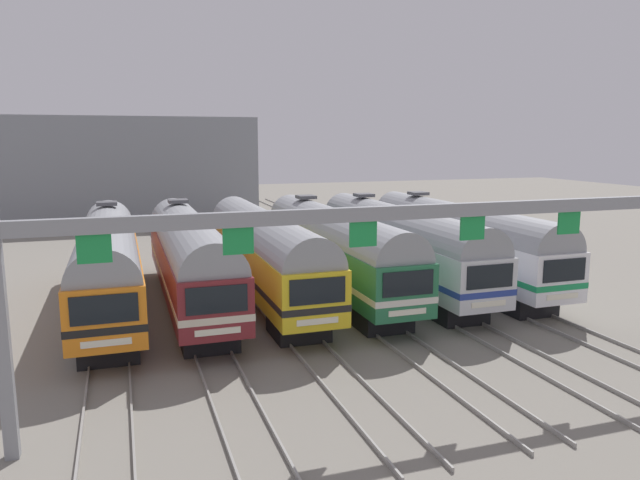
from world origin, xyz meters
The scene contains 10 objects.
ground_plane centered at (0.00, 0.00, 0.00)m, with size 160.00×160.00×0.00m, color gray.
track_bed centered at (0.00, 17.00, 0.07)m, with size 21.04×70.00×0.15m.
commuter_train_orange centered at (-9.77, 0.00, 2.69)m, with size 2.88×18.06×5.05m.
commuter_train_maroon centered at (-5.86, 0.00, 2.69)m, with size 2.88×18.06×5.05m.
commuter_train_yellow centered at (-1.95, -0.01, 2.69)m, with size 2.88×18.06×4.77m.
commuter_train_green centered at (1.95, 0.00, 2.69)m, with size 2.88×18.06×5.05m.
commuter_train_silver centered at (5.86, 0.00, 2.69)m, with size 2.88×18.06×5.05m.
commuter_train_white centered at (9.77, 0.00, 2.69)m, with size 2.88×18.06×5.05m.
catenary_gantry centered at (0.00, -13.50, 5.33)m, with size 24.77×0.44×6.97m.
maintenance_building centered at (-9.86, 35.62, 5.34)m, with size 29.16×10.00×10.69m, color gray.
Camera 1 is at (-9.02, -30.33, 8.55)m, focal length 33.45 mm.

